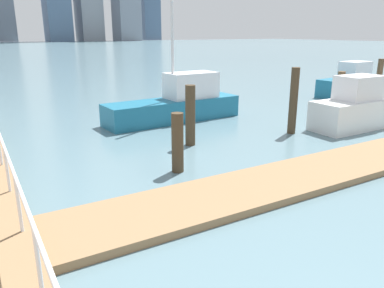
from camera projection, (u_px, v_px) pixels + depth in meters
ground_plane at (64, 116)px, 17.57m from camera, size 300.00×300.00×0.00m
floating_dock at (300, 176)px, 9.98m from camera, size 14.26×2.00×0.18m
boardwalk_railing at (16, 186)px, 6.36m from camera, size 0.06×28.10×1.08m
dock_piling_0 at (190, 116)px, 12.75m from camera, size 0.34×0.34×2.07m
dock_piling_1 at (293, 101)px, 14.19m from camera, size 0.31×0.31×2.50m
dock_piling_2 at (178, 143)px, 10.33m from camera, size 0.33×0.33×1.67m
dock_piling_3 at (378, 88)px, 17.31m from camera, size 0.25×0.25×2.59m
dock_piling_4 at (339, 95)px, 17.02m from camera, size 0.32×0.32×2.07m
moored_boat_0 at (178, 103)px, 16.51m from camera, size 6.22×1.94×6.96m
moored_boat_1 at (350, 83)px, 22.94m from camera, size 4.67×1.91×2.04m
moored_boat_3 at (367, 108)px, 15.47m from camera, size 5.63×1.48×2.11m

